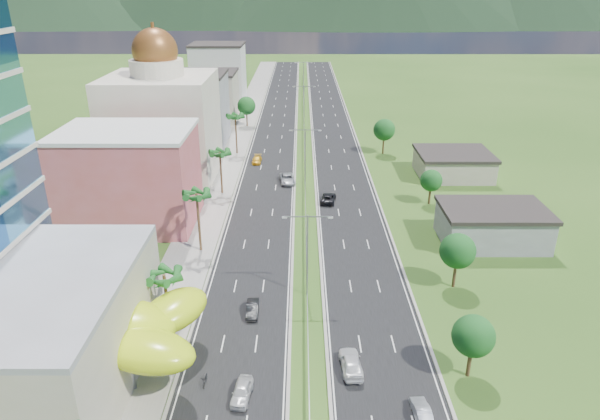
{
  "coord_description": "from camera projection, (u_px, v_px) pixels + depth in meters",
  "views": [
    {
      "loc": [
        -0.77,
        -47.85,
        36.55
      ],
      "look_at": [
        -0.92,
        20.84,
        7.0
      ],
      "focal_mm": 32.0,
      "sensor_mm": 36.0,
      "label": 1
    }
  ],
  "objects": [
    {
      "name": "car_white_near_left",
      "position": [
        242.0,
        391.0,
        50.58
      ],
      "size": [
        2.14,
        4.36,
        1.43
      ],
      "primitive_type": "imported",
      "rotation": [
        0.0,
        0.0,
        -0.11
      ],
      "color": "silver",
      "rests_on": "road_left"
    },
    {
      "name": "median_guardrail",
      "position": [
        304.0,
        148.0,
        124.28
      ],
      "size": [
        0.1,
        216.06,
        0.76
      ],
      "color": "gray",
      "rests_on": "ground"
    },
    {
      "name": "leafy_tree_rc",
      "position": [
        431.0,
        181.0,
        93.37
      ],
      "size": [
        3.85,
        3.85,
        6.33
      ],
      "color": "#47301C",
      "rests_on": "ground"
    },
    {
      "name": "road_right",
      "position": [
        332.0,
        131.0,
        141.05
      ],
      "size": [
        11.0,
        260.0,
        0.04
      ],
      "primitive_type": "cube",
      "color": "black",
      "rests_on": "ground"
    },
    {
      "name": "midrise_beige",
      "position": [
        208.0,
        97.0,
        149.58
      ],
      "size": [
        16.0,
        15.0,
        13.0
      ],
      "primitive_type": "cube",
      "color": "#A59F87",
      "rests_on": "ground"
    },
    {
      "name": "streetlight_median_d",
      "position": [
        304.0,
        102.0,
        143.0
      ],
      "size": [
        6.04,
        0.25,
        11.0
      ],
      "color": "gray",
      "rests_on": "ground"
    },
    {
      "name": "leafy_tree_ra",
      "position": [
        473.0,
        336.0,
        51.88
      ],
      "size": [
        4.2,
        4.2,
        6.9
      ],
      "color": "#47301C",
      "rests_on": "ground"
    },
    {
      "name": "road_left",
      "position": [
        276.0,
        131.0,
        141.08
      ],
      "size": [
        11.0,
        260.0,
        0.04
      ],
      "primitive_type": "cube",
      "color": "black",
      "rests_on": "ground"
    },
    {
      "name": "shed_near",
      "position": [
        492.0,
        227.0,
        80.32
      ],
      "size": [
        15.0,
        10.0,
        5.0
      ],
      "primitive_type": "cube",
      "color": "gray",
      "rests_on": "ground"
    },
    {
      "name": "lime_canopy",
      "position": [
        107.0,
        328.0,
        52.79
      ],
      "size": [
        18.0,
        15.0,
        7.4
      ],
      "color": "#BBD915",
      "rests_on": "ground"
    },
    {
      "name": "car_dark_left",
      "position": [
        252.0,
        309.0,
        63.41
      ],
      "size": [
        1.52,
        4.09,
        1.34
      ],
      "primitive_type": "imported",
      "rotation": [
        0.0,
        0.0,
        0.03
      ],
      "color": "black",
      "rests_on": "road_left"
    },
    {
      "name": "mountain_ridge",
      "position": [
        370.0,
        26.0,
        471.64
      ],
      "size": [
        860.0,
        140.0,
        90.0
      ],
      "primitive_type": null,
      "color": "black",
      "rests_on": "ground"
    },
    {
      "name": "shed_far",
      "position": [
        453.0,
        165.0,
        107.99
      ],
      "size": [
        14.0,
        12.0,
        4.4
      ],
      "primitive_type": "cube",
      "color": "#A59F87",
      "rests_on": "ground"
    },
    {
      "name": "palm_tree_b",
      "position": [
        164.0,
        278.0,
        57.48
      ],
      "size": [
        3.6,
        3.6,
        8.1
      ],
      "color": "#47301C",
      "rests_on": "ground"
    },
    {
      "name": "leafy_tree_rd",
      "position": [
        384.0,
        130.0,
        120.46
      ],
      "size": [
        4.9,
        4.9,
        8.05
      ],
      "color": "#47301C",
      "rests_on": "ground"
    },
    {
      "name": "leafy_tree_lfar",
      "position": [
        246.0,
        106.0,
        143.49
      ],
      "size": [
        4.9,
        4.9,
        8.05
      ],
      "color": "#47301C",
      "rests_on": "ground"
    },
    {
      "name": "palm_tree_e",
      "position": [
        235.0,
        118.0,
        119.45
      ],
      "size": [
        3.6,
        3.6,
        9.4
      ],
      "color": "#47301C",
      "rests_on": "ground"
    },
    {
      "name": "pink_shophouse",
      "position": [
        130.0,
        179.0,
        84.88
      ],
      "size": [
        20.0,
        15.0,
        15.0
      ],
      "primitive_type": "cube",
      "color": "#BA504C",
      "rests_on": "ground"
    },
    {
      "name": "midrise_white",
      "position": [
        219.0,
        75.0,
        169.72
      ],
      "size": [
        16.0,
        15.0,
        18.0
      ],
      "primitive_type": "cube",
      "color": "silver",
      "rests_on": "ground"
    },
    {
      "name": "sidewalk_left",
      "position": [
        240.0,
        131.0,
        141.08
      ],
      "size": [
        7.0,
        260.0,
        0.12
      ],
      "primitive_type": "cube",
      "color": "gray",
      "rests_on": "ground"
    },
    {
      "name": "streetlight_median_c",
      "position": [
        305.0,
        151.0,
        101.66
      ],
      "size": [
        6.04,
        0.25,
        11.0
      ],
      "color": "gray",
      "rests_on": "ground"
    },
    {
      "name": "leafy_tree_rb",
      "position": [
        458.0,
        251.0,
        67.34
      ],
      "size": [
        4.55,
        4.55,
        7.47
      ],
      "color": "#47301C",
      "rests_on": "ground"
    },
    {
      "name": "motorcycle",
      "position": [
        205.0,
        378.0,
        52.45
      ],
      "size": [
        0.63,
        1.94,
        1.23
      ],
      "primitive_type": "imported",
      "rotation": [
        0.0,
        0.0,
        -0.02
      ],
      "color": "black",
      "rests_on": "road_left"
    },
    {
      "name": "car_silver_right",
      "position": [
        422.0,
        412.0,
        48.29
      ],
      "size": [
        1.6,
        4.02,
        1.3
      ],
      "primitive_type": "imported",
      "rotation": [
        0.0,
        0.0,
        3.2
      ],
      "color": "#B8BAC0",
      "rests_on": "road_right"
    },
    {
      "name": "car_yellow_far_left",
      "position": [
        257.0,
        160.0,
        116.12
      ],
      "size": [
        1.98,
        4.68,
        1.35
      ],
      "primitive_type": "imported",
      "rotation": [
        0.0,
        0.0,
        -0.02
      ],
      "color": "gold",
      "rests_on": "road_left"
    },
    {
      "name": "car_white_near_right",
      "position": [
        351.0,
        363.0,
        54.15
      ],
      "size": [
        2.39,
        5.23,
        1.74
      ],
      "primitive_type": "imported",
      "rotation": [
        0.0,
        0.0,
        3.21
      ],
      "color": "white",
      "rests_on": "road_right"
    },
    {
      "name": "palm_tree_d",
      "position": [
        220.0,
        155.0,
        96.78
      ],
      "size": [
        3.6,
        3.6,
        8.6
      ],
      "color": "#47301C",
      "rests_on": "ground"
    },
    {
      "name": "midrise_grey",
      "position": [
        193.0,
        109.0,
        128.78
      ],
      "size": [
        16.0,
        15.0,
        16.0
      ],
      "primitive_type": "cube",
      "color": "gray",
      "rests_on": "ground"
    },
    {
      "name": "palm_tree_c",
      "position": [
        197.0,
        197.0,
        75.28
      ],
      "size": [
        3.6,
        3.6,
        9.6
      ],
      "color": "#47301C",
      "rests_on": "ground"
    },
    {
      "name": "car_dark_far_right",
      "position": [
        328.0,
        198.0,
        95.58
      ],
      "size": [
        3.24,
        5.55,
        1.45
      ],
      "primitive_type": "imported",
      "rotation": [
        0.0,
        0.0,
        2.98
      ],
      "color": "black",
      "rests_on": "road_right"
    },
    {
      "name": "streetlight_median_b",
      "position": [
        307.0,
        247.0,
        64.92
      ],
      "size": [
        6.04,
        0.25,
        11.0
      ],
      "color": "gray",
      "rests_on": "ground"
    },
    {
      "name": "car_silver_mid_left",
      "position": [
        287.0,
        179.0,
        104.52
      ],
      "size": [
        3.5,
        6.2,
        1.63
      ],
      "primitive_type": "imported",
      "rotation": [
        0.0,
        0.0,
        0.14
      ],
      "color": "#A1A4A8",
      "rests_on": "road_left"
    },
    {
      "name": "domed_building",
      "position": [
        162.0,
        121.0,
        104.49
      ],
      "size": [
        20.0,
        20.0,
        28.7
      ],
      "color": "beige",
      "rests_on": "ground"
    },
    {
      "name": "streetlight_median_e",
      "position": [
        303.0,
        74.0,
        184.33
      ],
      "size": [
        6.04,
        0.25,
        11.0
      ],
      "color": "gray",
      "rests_on": "ground"
    },
    {
      "name": "ground",
      "position": [
        308.0,
        344.0,
        58.4
      ],
      "size": [
        500.0,
        500.0,
        0.0
      ],
      "primitive_type": "plane",
      "color": "#2D5119",
      "rests_on": "ground"
    }
  ]
}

